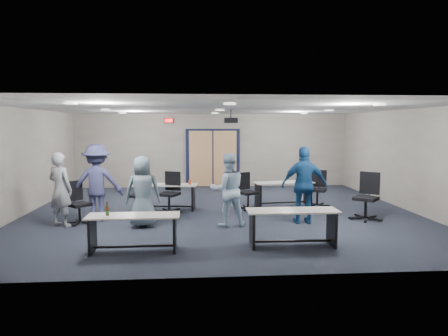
{
  "coord_description": "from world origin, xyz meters",
  "views": [
    {
      "loc": [
        -0.69,
        -10.25,
        2.25
      ],
      "look_at": [
        0.06,
        -0.3,
        1.2
      ],
      "focal_mm": 32.0,
      "sensor_mm": 36.0,
      "label": 1
    }
  ],
  "objects": [
    {
      "name": "floor",
      "position": [
        0.0,
        0.0,
        0.0
      ],
      "size": [
        10.0,
        10.0,
        0.0
      ],
      "primitive_type": "plane",
      "color": "black",
      "rests_on": "ground"
    },
    {
      "name": "back_wall",
      "position": [
        0.0,
        4.5,
        1.35
      ],
      "size": [
        10.0,
        0.04,
        2.7
      ],
      "primitive_type": "cube",
      "color": "gray",
      "rests_on": "floor"
    },
    {
      "name": "front_wall",
      "position": [
        0.0,
        -4.5,
        1.35
      ],
      "size": [
        10.0,
        0.04,
        2.7
      ],
      "primitive_type": "cube",
      "color": "gray",
      "rests_on": "floor"
    },
    {
      "name": "left_wall",
      "position": [
        -5.0,
        0.0,
        1.35
      ],
      "size": [
        0.04,
        9.0,
        2.7
      ],
      "primitive_type": "cube",
      "color": "gray",
      "rests_on": "floor"
    },
    {
      "name": "right_wall",
      "position": [
        5.0,
        0.0,
        1.35
      ],
      "size": [
        0.04,
        9.0,
        2.7
      ],
      "primitive_type": "cube",
      "color": "gray",
      "rests_on": "floor"
    },
    {
      "name": "ceiling",
      "position": [
        0.0,
        0.0,
        2.7
      ],
      "size": [
        10.0,
        9.0,
        0.04
      ],
      "primitive_type": "cube",
      "color": "white",
      "rests_on": "back_wall"
    },
    {
      "name": "double_door",
      "position": [
        0.0,
        4.46,
        1.05
      ],
      "size": [
        2.0,
        0.07,
        2.2
      ],
      "color": "black",
      "rests_on": "back_wall"
    },
    {
      "name": "exit_sign",
      "position": [
        -1.6,
        4.44,
        2.45
      ],
      "size": [
        0.32,
        0.07,
        0.18
      ],
      "color": "black",
      "rests_on": "back_wall"
    },
    {
      "name": "ceiling_projector",
      "position": [
        0.3,
        0.5,
        2.4
      ],
      "size": [
        0.35,
        0.32,
        0.37
      ],
      "color": "black",
      "rests_on": "ceiling"
    },
    {
      "name": "ceiling_can_lights",
      "position": [
        0.0,
        0.25,
        2.67
      ],
      "size": [
        6.24,
        5.74,
        0.02
      ],
      "primitive_type": null,
      "color": "silver",
      "rests_on": "ceiling"
    },
    {
      "name": "table_front_left",
      "position": [
        -1.79,
        -3.15,
        0.46
      ],
      "size": [
        1.65,
        0.56,
        0.91
      ],
      "rotation": [
        0.0,
        0.0,
        0.01
      ],
      "color": "beige",
      "rests_on": "floor"
    },
    {
      "name": "table_front_right",
      "position": [
        1.13,
        -3.05,
        0.47
      ],
      "size": [
        1.71,
        0.59,
        0.69
      ],
      "rotation": [
        0.0,
        0.0,
        -0.02
      ],
      "color": "beige",
      "rests_on": "floor"
    },
    {
      "name": "table_back_left",
      "position": [
        -1.46,
        0.45,
        0.47
      ],
      "size": [
        1.75,
        0.76,
        0.8
      ],
      "rotation": [
        0.0,
        0.0,
        -0.12
      ],
      "color": "beige",
      "rests_on": "floor"
    },
    {
      "name": "table_back_right",
      "position": [
        1.82,
        0.73,
        0.46
      ],
      "size": [
        1.74,
        0.8,
        0.68
      ],
      "rotation": [
        0.0,
        0.0,
        0.15
      ],
      "color": "beige",
      "rests_on": "floor"
    },
    {
      "name": "chair_back_a",
      "position": [
        -2.11,
        0.08,
        0.5
      ],
      "size": [
        0.79,
        0.79,
        1.0
      ],
      "primitive_type": null,
      "rotation": [
        0.0,
        0.0,
        -0.3
      ],
      "color": "black",
      "rests_on": "floor"
    },
    {
      "name": "chair_back_b",
      "position": [
        -1.35,
        0.08,
        0.53
      ],
      "size": [
        0.88,
        0.88,
        1.06
      ],
      "primitive_type": null,
      "rotation": [
        0.0,
        0.0,
        -0.44
      ],
      "color": "black",
      "rests_on": "floor"
    },
    {
      "name": "chair_back_c",
      "position": [
        0.76,
        0.32,
        0.5
      ],
      "size": [
        0.85,
        0.85,
        0.99
      ],
      "primitive_type": null,
      "rotation": [
        0.0,
        0.0,
        0.53
      ],
      "color": "black",
      "rests_on": "floor"
    },
    {
      "name": "chair_back_d",
      "position": [
        2.76,
        0.59,
        0.5
      ],
      "size": [
        0.85,
        0.85,
        1.01
      ],
      "primitive_type": null,
      "rotation": [
        0.0,
        0.0,
        -0.47
      ],
      "color": "black",
      "rests_on": "floor"
    },
    {
      "name": "chair_loose_left",
      "position": [
        -3.34,
        -0.97,
        0.49
      ],
      "size": [
        0.87,
        0.87,
        0.98
      ],
      "primitive_type": null,
      "rotation": [
        0.0,
        0.0,
        0.8
      ],
      "color": "black",
      "rests_on": "floor"
    },
    {
      "name": "chair_loose_right",
      "position": [
        3.41,
        -1.1,
        0.57
      ],
      "size": [
        1.01,
        1.01,
        1.14
      ],
      "primitive_type": null,
      "rotation": [
        0.0,
        0.0,
        -0.73
      ],
      "color": "black",
      "rests_on": "floor"
    },
    {
      "name": "person_gray",
      "position": [
        -3.69,
        -1.17,
        0.84
      ],
      "size": [
        0.73,
        0.63,
        1.67
      ],
      "primitive_type": "imported",
      "rotation": [
        0.0,
        0.0,
        2.67
      ],
      "color": "#91979F",
      "rests_on": "floor"
    },
    {
      "name": "person_plaid",
      "position": [
        -1.84,
        -1.37,
        0.8
      ],
      "size": [
        0.81,
        0.54,
        1.6
      ],
      "primitive_type": "imported",
      "rotation": [
        0.0,
        0.0,
        3.19
      ],
      "color": "slate",
      "rests_on": "floor"
    },
    {
      "name": "person_lightblue",
      "position": [
        0.06,
        -1.43,
        0.82
      ],
      "size": [
        0.89,
        0.74,
        1.65
      ],
      "primitive_type": "imported",
      "rotation": [
        0.0,
        0.0,
        3.29
      ],
      "color": "#AFCFE8",
      "rests_on": "floor"
    },
    {
      "name": "person_navy",
      "position": [
        1.84,
        -1.3,
        0.89
      ],
      "size": [
        1.07,
        0.5,
        1.79
      ],
      "primitive_type": "imported",
      "rotation": [
        0.0,
        0.0,
        3.08
      ],
      "color": "navy",
      "rests_on": "floor"
    },
    {
      "name": "person_back",
      "position": [
        -3.0,
        -0.68,
        0.92
      ],
      "size": [
        1.24,
        0.78,
        1.83
      ],
      "primitive_type": "imported",
      "rotation": [
        0.0,
        0.0,
        3.23
      ],
      "color": "navy",
      "rests_on": "floor"
    }
  ]
}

